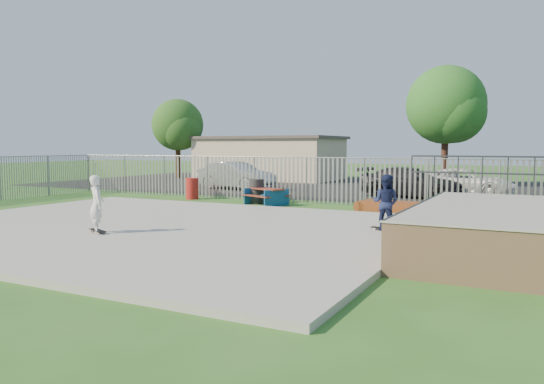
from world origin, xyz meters
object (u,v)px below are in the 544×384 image
at_px(car_dark, 411,182).
at_px(picnic_table, 266,196).
at_px(tree_left, 178,125).
at_px(funbox, 391,207).
at_px(skater_white, 97,204).
at_px(trash_bin_red, 192,189).
at_px(trash_bin_grey, 256,191).
at_px(tree_mid, 446,105).
at_px(car_white, 464,182).
at_px(car_silver, 236,176).
at_px(skater_navy, 386,202).

bearing_deg(car_dark, picnic_table, 146.01).
relative_size(car_dark, tree_left, 0.82).
xyz_separation_m(funbox, skater_white, (-5.72, -8.98, 0.72)).
distance_m(trash_bin_red, trash_bin_grey, 3.60).
relative_size(picnic_table, car_dark, 0.42).
bearing_deg(skater_white, tree_mid, -67.98).
bearing_deg(skater_white, car_white, -78.38).
distance_m(picnic_table, car_white, 10.55).
xyz_separation_m(trash_bin_red, car_silver, (-0.92, 5.56, 0.31)).
bearing_deg(tree_mid, skater_white, -102.59).
bearing_deg(trash_bin_red, tree_left, 129.23).
height_order(picnic_table, skater_navy, skater_navy).
xyz_separation_m(funbox, car_white, (1.58, 8.22, 0.49)).
height_order(car_white, skater_navy, skater_navy).
distance_m(picnic_table, tree_left, 20.05).
distance_m(funbox, trash_bin_red, 9.69).
xyz_separation_m(tree_mid, skater_white, (-5.29, -23.66, -4.06)).
xyz_separation_m(funbox, trash_bin_red, (-9.65, 0.89, 0.28)).
bearing_deg(trash_bin_red, car_white, 33.12).
distance_m(car_dark, tree_left, 20.99).
xyz_separation_m(funbox, car_dark, (-0.62, 6.25, 0.53)).
relative_size(tree_mid, skater_white, 4.74).
bearing_deg(funbox, trash_bin_red, -178.17).
xyz_separation_m(funbox, car_silver, (-10.57, 6.46, 0.59)).
xyz_separation_m(trash_bin_grey, skater_white, (0.33, -9.60, 0.40)).
bearing_deg(car_silver, trash_bin_grey, -131.71).
bearing_deg(funbox, picnic_table, -176.37).
xyz_separation_m(car_white, skater_navy, (-0.45, -13.24, 0.23)).
distance_m(car_silver, car_white, 12.27).
bearing_deg(trash_bin_red, trash_bin_grey, -4.36).
relative_size(funbox, trash_bin_grey, 2.13).
bearing_deg(skater_navy, tree_mid, -81.22).
height_order(car_dark, tree_left, tree_left).
bearing_deg(tree_left, car_dark, -20.71).
bearing_deg(skater_white, trash_bin_red, -33.70).
relative_size(trash_bin_red, tree_left, 0.16).
bearing_deg(skater_white, skater_navy, -115.40).
relative_size(car_dark, skater_navy, 3.19).
bearing_deg(car_white, funbox, 175.21).
relative_size(car_silver, car_white, 0.97).
height_order(picnic_table, skater_white, skater_white).
bearing_deg(car_silver, funbox, -110.84).
height_order(picnic_table, car_dark, car_dark).
xyz_separation_m(car_silver, tree_mid, (10.13, 8.22, 4.19)).
bearing_deg(car_white, skater_navy, -175.86).
distance_m(car_white, tree_left, 22.49).
relative_size(trash_bin_grey, skater_white, 0.68).
xyz_separation_m(skater_navy, skater_white, (-6.85, -3.95, 0.00)).
bearing_deg(car_silver, skater_navy, -123.89).
xyz_separation_m(car_dark, car_white, (2.20, 1.97, -0.04)).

